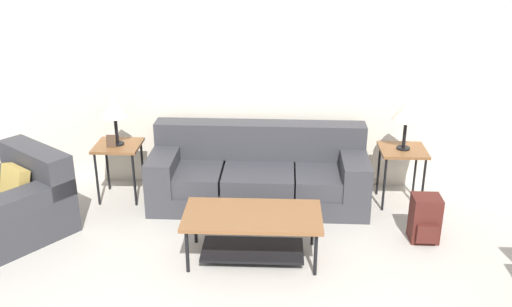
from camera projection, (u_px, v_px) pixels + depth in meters
The scene contains 10 objects.
wall_back at pixel (261, 73), 6.23m from camera, with size 9.07×0.06×2.60m.
couch at pixel (259, 176), 6.13m from camera, with size 2.30×0.87×0.82m.
armchair at pixel (11, 207), 5.49m from camera, with size 1.34×1.36×0.80m.
coffee_table at pixel (252, 226), 5.06m from camera, with size 1.22×0.62×0.45m.
side_table_left at pixel (118, 151), 6.13m from camera, with size 0.48×0.46×0.63m.
side_table_right at pixel (402, 156), 6.01m from camera, with size 0.48×0.46×0.63m.
table_lamp_left at pixel (114, 107), 5.94m from camera, with size 0.30×0.30×0.54m.
table_lamp_right at pixel (407, 111), 5.82m from camera, with size 0.30×0.30×0.54m.
backpack at pixel (425, 219), 5.40m from camera, with size 0.26×0.31×0.45m.
picture_frame at pixel (111, 141), 6.01m from camera, with size 0.10×0.04×0.13m.
Camera 1 is at (0.21, -2.31, 2.81)m, focal length 40.00 mm.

